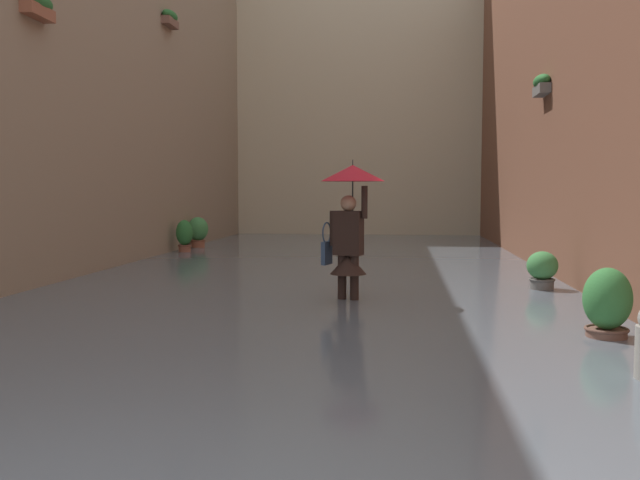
{
  "coord_description": "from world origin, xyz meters",
  "views": [
    {
      "loc": [
        -1.42,
        2.11,
        1.69
      ],
      "look_at": [
        -0.29,
        -7.51,
        0.98
      ],
      "focal_mm": 38.04,
      "sensor_mm": 36.0,
      "label": 1
    }
  ],
  "objects_px": {
    "potted_plant_far_right": "(185,238)",
    "potted_plant_mid_left": "(607,309)",
    "potted_plant_far_left": "(542,274)",
    "potted_plant_near_right": "(198,233)",
    "person_wading": "(350,213)"
  },
  "relations": [
    {
      "from": "potted_plant_far_left",
      "to": "potted_plant_mid_left",
      "type": "xyz_separation_m",
      "value": [
        0.04,
        3.38,
        0.05
      ]
    },
    {
      "from": "potted_plant_mid_left",
      "to": "potted_plant_near_right",
      "type": "distance_m",
      "value": 12.47
    },
    {
      "from": "potted_plant_mid_left",
      "to": "potted_plant_near_right",
      "type": "xyz_separation_m",
      "value": [
        7.34,
        -10.07,
        0.1
      ]
    },
    {
      "from": "potted_plant_far_right",
      "to": "potted_plant_mid_left",
      "type": "height_order",
      "value": "potted_plant_far_right"
    },
    {
      "from": "person_wading",
      "to": "potted_plant_mid_left",
      "type": "relative_size",
      "value": 2.32
    },
    {
      "from": "person_wading",
      "to": "potted_plant_far_left",
      "type": "xyz_separation_m",
      "value": [
        -2.82,
        -1.3,
        -0.95
      ]
    },
    {
      "from": "potted_plant_far_right",
      "to": "potted_plant_mid_left",
      "type": "xyz_separation_m",
      "value": [
        -7.28,
        8.77,
        -0.06
      ]
    },
    {
      "from": "potted_plant_mid_left",
      "to": "potted_plant_near_right",
      "type": "height_order",
      "value": "potted_plant_near_right"
    },
    {
      "from": "potted_plant_far_left",
      "to": "potted_plant_near_right",
      "type": "distance_m",
      "value": 9.97
    },
    {
      "from": "person_wading",
      "to": "potted_plant_near_right",
      "type": "bearing_deg",
      "value": -60.27
    },
    {
      "from": "potted_plant_far_left",
      "to": "potted_plant_near_right",
      "type": "relative_size",
      "value": 0.78
    },
    {
      "from": "potted_plant_far_left",
      "to": "potted_plant_near_right",
      "type": "bearing_deg",
      "value": -42.18
    },
    {
      "from": "potted_plant_mid_left",
      "to": "person_wading",
      "type": "bearing_deg",
      "value": -36.76
    },
    {
      "from": "person_wading",
      "to": "potted_plant_near_right",
      "type": "xyz_separation_m",
      "value": [
        4.57,
        -8.0,
        -0.8
      ]
    },
    {
      "from": "potted_plant_far_right",
      "to": "person_wading",
      "type": "bearing_deg",
      "value": 123.95
    }
  ]
}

